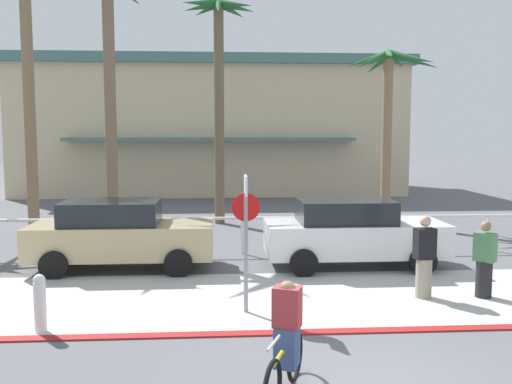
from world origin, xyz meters
The scene contains 16 objects.
ground_plane centered at (0.00, 10.00, 0.00)m, with size 80.00×80.00×0.00m, color #5B5B60.
sidewalk_strip centered at (0.00, 4.20, 0.01)m, with size 44.00×4.00×0.02m, color beige.
curb_paint centered at (0.00, 2.20, 0.01)m, with size 44.00×0.24×0.03m, color maroon.
building_backdrop centered at (-2.14, 26.24, 3.67)m, with size 21.12×9.90×7.29m.
rail_fence centered at (0.00, 8.50, 0.84)m, with size 25.69×0.08×1.04m.
stop_sign_bike_lane centered at (-1.32, 3.34, 1.68)m, with size 0.52×0.56×2.56m.
bollard_1 centered at (-4.80, 2.52, 0.52)m, with size 0.20×0.20×1.00m.
palm_tree_1 centered at (-7.80, 11.75, 6.32)m, with size 3.05×3.23×8.39m.
palm_tree_2 centered at (-5.08, 11.11, 5.85)m, with size 3.02×3.24×8.15m.
palm_tree_3 centered at (-1.75, 13.89, 6.00)m, with size 2.67×3.15×8.06m.
palm_tree_4 centered at (4.35, 13.39, 4.77)m, with size 3.32×3.28×6.28m.
car_tan_1 centered at (-4.21, 6.96, 0.87)m, with size 4.40×2.02×1.69m.
car_white_2 centered at (1.50, 6.79, 0.87)m, with size 4.40×2.02×1.69m.
cyclist_yellow_0 centered at (-0.98, 0.01, 0.69)m, with size 0.73×1.71×1.50m.
pedestrian_0 centered at (2.31, 4.04, 0.78)m, with size 0.43×0.36×1.69m.
pedestrian_1 centered at (3.52, 3.97, 0.72)m, with size 0.46×0.47×1.58m.
Camera 1 is at (-1.83, -6.94, 3.34)m, focal length 39.98 mm.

